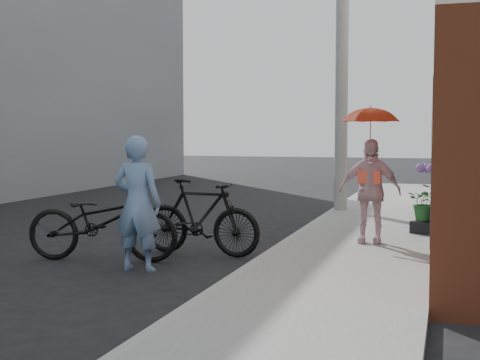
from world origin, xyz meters
The scene contains 11 objects.
ground centered at (0.00, 0.00, 0.00)m, with size 80.00×80.00×0.00m, color black.
sidewalk centered at (2.10, 2.00, 0.06)m, with size 2.20×24.00×0.12m, color gray.
curb centered at (0.94, 2.00, 0.06)m, with size 0.12×24.00×0.12m, color #9E9E99.
utility_pole centered at (1.10, 6.00, 3.50)m, with size 0.28×0.28×7.00m, color #9E9E99.
officer centered at (-0.51, -0.69, 0.89)m, with size 0.65×0.43×1.78m, color #6688B6.
bike_left centered at (-1.28, -0.23, 0.57)m, with size 0.76×2.17×1.14m, color black.
bike_right centered at (-0.13, 0.61, 0.57)m, with size 0.53×1.88×1.13m, color black.
kimono_woman centered at (2.20, 1.76, 0.92)m, with size 0.94×0.39×1.60m, color beige.
parasol centered at (2.20, 1.76, 2.10)m, with size 0.86×0.86×0.76m, color #BB3416.
planter centered at (3.00, 3.01, 0.22)m, with size 0.39×0.39×0.21m, color black.
potted_plant centered at (3.00, 3.01, 0.64)m, with size 0.57×0.49×0.63m, color #28652A.
Camera 1 is at (3.36, -8.55, 1.81)m, focal length 50.00 mm.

